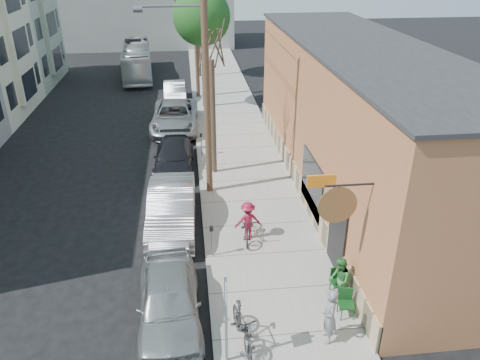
{
  "coord_description": "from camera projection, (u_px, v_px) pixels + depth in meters",
  "views": [
    {
      "loc": [
        1.66,
        -13.85,
        10.21
      ],
      "look_at": [
        3.64,
        3.36,
        1.5
      ],
      "focal_mm": 35.0,
      "sensor_mm": 36.0,
      "label": 1
    }
  ],
  "objects": [
    {
      "name": "ground",
      "position": [
        150.0,
        264.0,
        16.71
      ],
      "size": [
        120.0,
        120.0,
        0.0
      ],
      "primitive_type": "plane",
      "color": "black"
    },
    {
      "name": "patron_green",
      "position": [
        339.0,
        280.0,
        14.47
      ],
      "size": [
        0.74,
        0.87,
        1.57
      ],
      "primitive_type": "imported",
      "rotation": [
        0.0,
        0.0,
        -1.78
      ],
      "color": "#2F7736",
      "rests_on": "sidewalk"
    },
    {
      "name": "utility_pole_near",
      "position": [
        205.0,
        77.0,
        19.11
      ],
      "size": [
        3.57,
        0.28,
        10.0
      ],
      "color": "#503A28",
      "rests_on": "sidewalk"
    },
    {
      "name": "car_2",
      "position": [
        174.0,
        157.0,
        23.51
      ],
      "size": [
        2.07,
        4.76,
        1.36
      ],
      "primitive_type": "imported",
      "rotation": [
        0.0,
        0.0,
        -0.04
      ],
      "color": "black",
      "rests_on": "ground"
    },
    {
      "name": "bus",
      "position": [
        137.0,
        60.0,
        40.23
      ],
      "size": [
        3.02,
        9.9,
        2.72
      ],
      "primitive_type": "imported",
      "rotation": [
        0.0,
        0.0,
        0.08
      ],
      "color": "silver",
      "rests_on": "ground"
    },
    {
      "name": "car_1",
      "position": [
        172.0,
        208.0,
        18.6
      ],
      "size": [
        1.93,
        5.23,
        1.71
      ],
      "primitive_type": "imported",
      "rotation": [
        0.0,
        0.0,
        -0.02
      ],
      "color": "#9B9CA3",
      "rests_on": "ground"
    },
    {
      "name": "car_3",
      "position": [
        175.0,
        117.0,
        28.61
      ],
      "size": [
        2.97,
        6.03,
        1.65
      ],
      "primitive_type": "imported",
      "rotation": [
        0.0,
        0.0,
        -0.04
      ],
      "color": "gray",
      "rests_on": "ground"
    },
    {
      "name": "parked_bike_b",
      "position": [
        248.0,
        352.0,
        12.39
      ],
      "size": [
        0.85,
        1.67,
        0.84
      ],
      "primitive_type": "imported",
      "rotation": [
        0.0,
        0.0,
        -0.19
      ],
      "color": "slate",
      "rests_on": "sidewalk"
    },
    {
      "name": "sidewalk",
      "position": [
        235.0,
        142.0,
        26.87
      ],
      "size": [
        4.5,
        58.0,
        0.15
      ],
      "primitive_type": "cube",
      "color": "#9D9991",
      "rests_on": "ground"
    },
    {
      "name": "cyclist_bike",
      "position": [
        248.0,
        226.0,
        17.75
      ],
      "size": [
        0.95,
        2.05,
        1.04
      ],
      "primitive_type": "imported",
      "rotation": [
        0.0,
        0.0,
        -0.14
      ],
      "color": "black",
      "rests_on": "sidewalk"
    },
    {
      "name": "cafe_building",
      "position": [
        356.0,
        121.0,
        20.57
      ],
      "size": [
        6.6,
        20.2,
        6.61
      ],
      "color": "#A5633D",
      "rests_on": "ground"
    },
    {
      "name": "utility_pole_far",
      "position": [
        195.0,
        24.0,
        32.54
      ],
      "size": [
        1.8,
        0.28,
        10.0
      ],
      "color": "#503A28",
      "rests_on": "sidewalk"
    },
    {
      "name": "parking_meter_far",
      "position": [
        201.0,
        141.0,
        24.66
      ],
      "size": [
        0.14,
        0.14,
        1.24
      ],
      "color": "slate",
      "rests_on": "sidewalk"
    },
    {
      "name": "tree_leafy_mid",
      "position": [
        202.0,
        17.0,
        29.98
      ],
      "size": [
        3.71,
        3.71,
        7.84
      ],
      "color": "#44392C",
      "rests_on": "sidewalk"
    },
    {
      "name": "car_0",
      "position": [
        169.0,
        301.0,
        13.86
      ],
      "size": [
        2.02,
        4.64,
        1.55
      ],
      "primitive_type": "imported",
      "rotation": [
        0.0,
        0.0,
        0.04
      ],
      "color": "#919597",
      "rests_on": "ground"
    },
    {
      "name": "cyclist",
      "position": [
        248.0,
        220.0,
        17.64
      ],
      "size": [
        1.07,
        0.73,
        1.54
      ],
      "primitive_type": "imported",
      "rotation": [
        0.0,
        0.0,
        3.31
      ],
      "color": "maroon",
      "rests_on": "sidewalk"
    },
    {
      "name": "parked_bike_a",
      "position": [
        242.0,
        326.0,
        12.97
      ],
      "size": [
        0.85,
        2.04,
        1.19
      ],
      "primitive_type": "imported",
      "rotation": [
        0.0,
        0.0,
        0.15
      ],
      "color": "black",
      "rests_on": "sidewalk"
    },
    {
      "name": "patio_chair_a",
      "position": [
        338.0,
        282.0,
        14.91
      ],
      "size": [
        0.57,
        0.57,
        0.88
      ],
      "primitive_type": null,
      "rotation": [
        0.0,
        0.0,
        0.15
      ],
      "color": "#103C17",
      "rests_on": "sidewalk"
    },
    {
      "name": "parking_meter_near",
      "position": [
        212.0,
        236.0,
        16.57
      ],
      "size": [
        0.14,
        0.14,
        1.24
      ],
      "color": "slate",
      "rests_on": "sidewalk"
    },
    {
      "name": "patron_grey",
      "position": [
        329.0,
        316.0,
        12.94
      ],
      "size": [
        0.49,
        0.68,
        1.74
      ],
      "primitive_type": "imported",
      "rotation": [
        0.0,
        0.0,
        -1.69
      ],
      "color": "slate",
      "rests_on": "sidewalk"
    },
    {
      "name": "sign_post",
      "position": [
        226.0,
        312.0,
        11.92
      ],
      "size": [
        0.07,
        0.45,
        2.8
      ],
      "color": "slate",
      "rests_on": "sidewalk"
    },
    {
      "name": "car_4",
      "position": [
        175.0,
        93.0,
        33.67
      ],
      "size": [
        1.65,
        4.42,
        1.44
      ],
      "primitive_type": "imported",
      "rotation": [
        0.0,
        0.0,
        0.03
      ],
      "color": "#A9AAB0",
      "rests_on": "ground"
    },
    {
      "name": "tree_bare",
      "position": [
        213.0,
        119.0,
        22.02
      ],
      "size": [
        0.24,
        0.24,
        5.52
      ],
      "color": "#44392C",
      "rests_on": "sidewalk"
    },
    {
      "name": "patio_chair_b",
      "position": [
        346.0,
        304.0,
        14.0
      ],
      "size": [
        0.58,
        0.58,
        0.88
      ],
      "primitive_type": null,
      "rotation": [
        0.0,
        0.0,
        -0.19
      ],
      "color": "#103C17",
      "rests_on": "sidewalk"
    }
  ]
}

